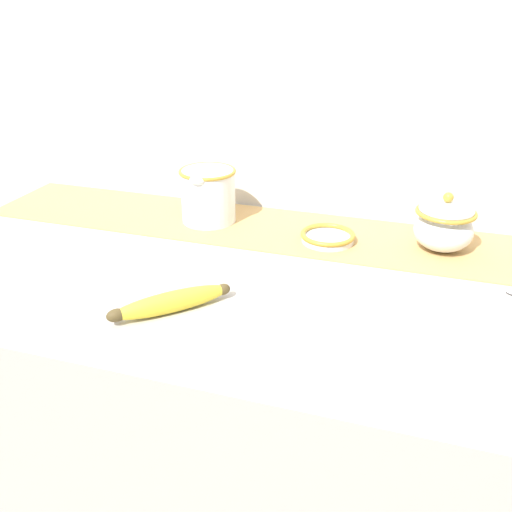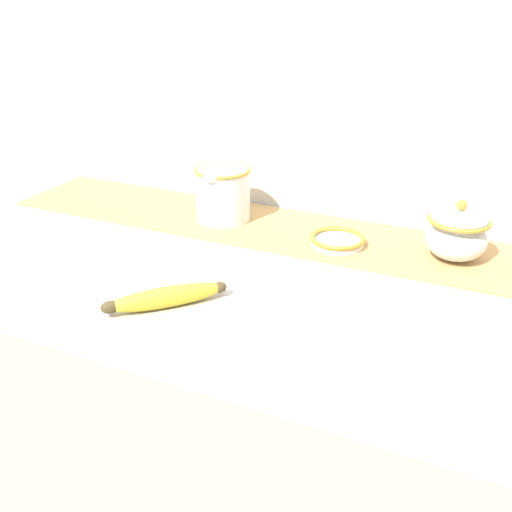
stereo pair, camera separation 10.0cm
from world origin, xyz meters
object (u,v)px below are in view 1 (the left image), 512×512
Objects in this scene: sugar_bowl at (444,225)px; small_dish at (328,237)px; cream_pitcher at (208,194)px; banana at (171,302)px.

sugar_bowl is 0.23m from small_dish.
sugar_bowl is at bearing 8.16° from small_dish.
banana is at bearing -76.93° from cream_pitcher.
sugar_bowl is at bearing -0.12° from cream_pitcher.
sugar_bowl reaches higher than banana.
banana is (0.09, -0.38, -0.05)m from cream_pitcher.
small_dish is 0.68× the size of banana.
cream_pitcher is at bearing 173.15° from small_dish.
cream_pitcher is 0.88× the size of banana.
banana is (-0.41, -0.38, -0.04)m from sugar_bowl.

